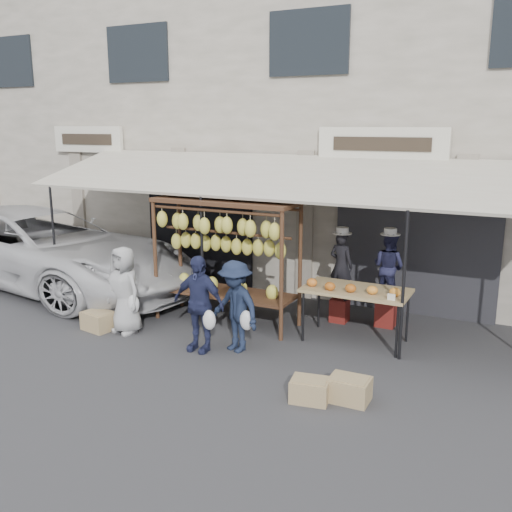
{
  "coord_description": "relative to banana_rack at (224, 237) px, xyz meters",
  "views": [
    {
      "loc": [
        4.17,
        -7.1,
        3.52
      ],
      "look_at": [
        -0.07,
        1.4,
        1.3
      ],
      "focal_mm": 40.0,
      "sensor_mm": 36.0,
      "label": 1
    }
  ],
  "objects": [
    {
      "name": "stool_right",
      "position": [
        2.64,
        1.13,
        -1.34
      ],
      "size": [
        0.4,
        0.4,
        0.47
      ],
      "primitive_type": "cube",
      "rotation": [
        0.0,
        0.0,
        0.2
      ],
      "color": "maroon",
      "rests_on": "ground_plane"
    },
    {
      "name": "customer_right",
      "position": [
        0.78,
        -1.05,
        -0.84
      ],
      "size": [
        1.07,
        0.82,
        1.46
      ],
      "primitive_type": "imported",
      "rotation": [
        0.0,
        0.0,
        -0.33
      ],
      "color": "#182239",
      "rests_on": "ground_plane"
    },
    {
      "name": "vendor_left",
      "position": [
        1.82,
        0.99,
        -0.53
      ],
      "size": [
        0.51,
        0.39,
        1.24
      ],
      "primitive_type": "imported",
      "rotation": [
        0.0,
        0.0,
        2.91
      ],
      "color": "black",
      "rests_on": "stool_left"
    },
    {
      "name": "ground_plane",
      "position": [
        0.69,
        -1.39,
        -1.57
      ],
      "size": [
        90.0,
        90.0,
        0.0
      ],
      "primitive_type": "plane",
      "color": "#2D2D30"
    },
    {
      "name": "produce_table",
      "position": [
        2.35,
        0.13,
        -0.71
      ],
      "size": [
        1.7,
        0.9,
        1.04
      ],
      "color": "#A28856",
      "rests_on": "ground_plane"
    },
    {
      "name": "stool_left",
      "position": [
        1.82,
        0.99,
        -1.36
      ],
      "size": [
        0.38,
        0.38,
        0.43
      ],
      "primitive_type": "cube",
      "rotation": [
        0.0,
        0.0,
        -0.31
      ],
      "color": "maroon",
      "rests_on": "ground_plane"
    },
    {
      "name": "crate_far",
      "position": [
        -1.8,
        -1.3,
        -1.41
      ],
      "size": [
        0.59,
        0.49,
        0.32
      ],
      "primitive_type": "cube",
      "rotation": [
        0.0,
        0.0,
        -0.18
      ],
      "color": "tan",
      "rests_on": "ground_plane"
    },
    {
      "name": "crate_near_b",
      "position": [
        2.91,
        -1.88,
        -1.42
      ],
      "size": [
        0.52,
        0.4,
        0.31
      ],
      "primitive_type": "cube",
      "rotation": [
        0.0,
        0.0,
        0.01
      ],
      "color": "tan",
      "rests_on": "ground_plane"
    },
    {
      "name": "vendor_right",
      "position": [
        2.64,
        1.13,
        -0.49
      ],
      "size": [
        0.71,
        0.63,
        1.22
      ],
      "primitive_type": "imported",
      "rotation": [
        0.0,
        0.0,
        2.79
      ],
      "color": "#212242",
      "rests_on": "stool_right"
    },
    {
      "name": "van",
      "position": [
        -5.15,
        0.52,
        -0.35
      ],
      "size": [
        6.2,
        3.55,
        2.44
      ],
      "primitive_type": "imported",
      "rotation": [
        0.0,
        0.0,
        1.42
      ],
      "color": "silver",
      "rests_on": "ground_plane"
    },
    {
      "name": "customer_mid",
      "position": [
        0.26,
        -1.29,
        -0.8
      ],
      "size": [
        0.91,
        0.4,
        1.54
      ],
      "primitive_type": "imported",
      "rotation": [
        0.0,
        0.0,
        -0.02
      ],
      "color": "#252A50",
      "rests_on": "ground_plane"
    },
    {
      "name": "banana_rack",
      "position": [
        0.0,
        0.0,
        0.0
      ],
      "size": [
        2.6,
        0.9,
        2.24
      ],
      "color": "#3F2817",
      "rests_on": "ground_plane"
    },
    {
      "name": "awning",
      "position": [
        0.7,
        0.89,
        1.0
      ],
      "size": [
        10.0,
        2.35,
        2.92
      ],
      "color": "beige",
      "rests_on": "ground_plane"
    },
    {
      "name": "crate_near_a",
      "position": [
        2.45,
        -2.11,
        -1.43
      ],
      "size": [
        0.54,
        0.45,
        0.29
      ],
      "primitive_type": "cube",
      "rotation": [
        0.0,
        0.0,
        0.17
      ],
      "color": "tan",
      "rests_on": "ground_plane"
    },
    {
      "name": "customer_left",
      "position": [
        -1.3,
        -1.18,
        -0.82
      ],
      "size": [
        0.83,
        0.63,
        1.51
      ],
      "primitive_type": "imported",
      "rotation": [
        0.0,
        0.0,
        -0.23
      ],
      "color": "#A2A2A2",
      "rests_on": "ground_plane"
    },
    {
      "name": "shophouse",
      "position": [
        0.69,
        5.1,
        2.07
      ],
      "size": [
        24.0,
        6.15,
        7.3
      ],
      "color": "beige",
      "rests_on": "ground_plane"
    }
  ]
}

